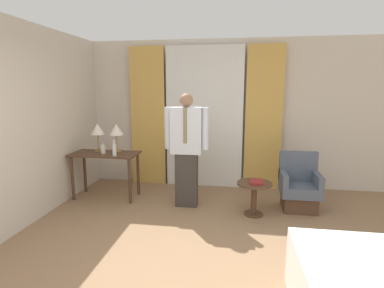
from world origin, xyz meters
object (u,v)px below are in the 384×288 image
at_px(bottle_near_edge, 114,149).
at_px(bottle_by_lamp, 103,149).
at_px(armchair, 299,188).
at_px(book, 256,182).
at_px(desk, 105,161).
at_px(person, 186,147).
at_px(table_lamp_left, 98,131).
at_px(table_lamp_right, 116,131).
at_px(side_table, 254,193).

relative_size(bottle_near_edge, bottle_by_lamp, 1.54).
height_order(armchair, book, armchair).
relative_size(desk, bottle_near_edge, 4.25).
relative_size(person, armchair, 2.04).
xyz_separation_m(desk, table_lamp_left, (-0.17, 0.13, 0.48)).
xyz_separation_m(bottle_near_edge, person, (1.15, 0.03, 0.07)).
bearing_deg(desk, table_lamp_right, 37.56).
relative_size(bottle_by_lamp, book, 0.73).
bearing_deg(bottle_near_edge, person, 1.39).
height_order(table_lamp_right, bottle_near_edge, table_lamp_right).
bearing_deg(person, side_table, -10.93).
relative_size(bottle_near_edge, armchair, 0.30).
bearing_deg(book, armchair, 27.32).
distance_m(bottle_near_edge, armchair, 2.93).
xyz_separation_m(bottle_by_lamp, armchair, (3.13, 0.02, -0.52)).
relative_size(table_lamp_left, bottle_by_lamp, 2.80).
distance_m(table_lamp_left, armchair, 3.39).
distance_m(bottle_by_lamp, person, 1.42).
height_order(bottle_by_lamp, side_table, bottle_by_lamp).
relative_size(desk, bottle_by_lamp, 6.56).
xyz_separation_m(table_lamp_left, bottle_by_lamp, (0.16, -0.17, -0.28)).
xyz_separation_m(table_lamp_right, side_table, (2.27, -0.48, -0.79)).
relative_size(bottle_near_edge, person, 0.15).
height_order(table_lamp_left, person, person).
bearing_deg(side_table, table_lamp_left, 169.46).
distance_m(desk, bottle_by_lamp, 0.20).
xyz_separation_m(desk, armchair, (3.12, -0.02, -0.32)).
height_order(table_lamp_right, person, person).
height_order(bottle_near_edge, bottle_by_lamp, bottle_near_edge).
distance_m(table_lamp_right, bottle_by_lamp, 0.37).
relative_size(bottle_by_lamp, side_table, 0.33).
xyz_separation_m(person, side_table, (1.03, -0.20, -0.62)).
relative_size(table_lamp_left, armchair, 0.55).
height_order(desk, person, person).
relative_size(side_table, book, 2.19).
bearing_deg(table_lamp_left, bottle_near_edge, -36.93).
height_order(bottle_by_lamp, person, person).
distance_m(side_table, book, 0.17).
xyz_separation_m(armchair, book, (-0.67, -0.34, 0.18)).
bearing_deg(armchair, desk, 179.72).
xyz_separation_m(bottle_by_lamp, person, (1.41, -0.12, 0.11)).
bearing_deg(bottle_near_edge, table_lamp_left, 143.07).
bearing_deg(table_lamp_right, bottle_near_edge, -75.07).
xyz_separation_m(armchair, side_table, (-0.69, -0.34, 0.01)).
bearing_deg(armchair, table_lamp_left, 177.51).
bearing_deg(book, table_lamp_right, 168.00).
xyz_separation_m(bottle_near_edge, bottle_by_lamp, (-0.26, 0.15, -0.04)).
distance_m(armchair, side_table, 0.77).
bearing_deg(book, person, 169.17).
distance_m(bottle_by_lamp, book, 2.51).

